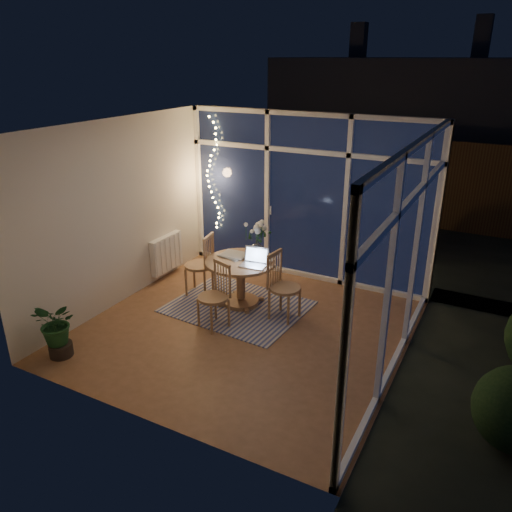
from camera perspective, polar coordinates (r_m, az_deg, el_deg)
name	(u,v)px	position (r m, az deg, el deg)	size (l,w,h in m)	color
floor	(245,329)	(6.65, -1.27, -8.33)	(4.00, 4.00, 0.00)	brown
ceiling	(243,127)	(5.79, -1.49, 14.47)	(4.00, 4.00, 0.00)	silver
wall_back	(307,198)	(7.82, 5.82, 6.63)	(4.00, 0.04, 2.60)	silver
wall_front	(135,303)	(4.60, -13.64, -5.24)	(4.00, 0.04, 2.60)	silver
wall_left	(119,214)	(7.24, -15.38, 4.69)	(0.04, 4.00, 2.60)	silver
wall_right	(411,266)	(5.47, 17.25, -1.13)	(0.04, 4.00, 2.60)	silver
window_wall_back	(306,198)	(7.79, 5.71, 6.57)	(4.00, 0.10, 2.60)	white
window_wall_right	(407,266)	(5.48, 16.84, -1.05)	(0.10, 4.00, 2.60)	white
radiator	(166,253)	(8.14, -10.20, 0.31)	(0.10, 0.70, 0.58)	white
fairy_lights	(212,174)	(8.41, -5.02, 9.32)	(0.24, 0.10, 1.85)	#F8D063
garden_patio	(381,230)	(10.82, 14.09, 2.90)	(12.00, 6.00, 0.10)	black
garden_fence	(368,178)	(11.15, 12.70, 8.72)	(11.00, 0.08, 1.80)	#3E2516
neighbour_roof	(418,104)	(13.79, 17.99, 16.16)	(7.00, 3.00, 2.20)	#2F3039
garden_shrubs	(294,219)	(9.60, 4.41, 4.29)	(0.90, 0.90, 0.90)	black
rug	(238,306)	(7.20, -2.10, -5.79)	(1.85, 1.48, 0.01)	beige
dining_table	(241,283)	(7.12, -1.74, -3.07)	(1.00, 1.00, 0.68)	#A36F49
chair_left	(199,264)	(7.44, -6.57, -0.90)	(0.45, 0.45, 0.96)	#A36F49
chair_right	(285,287)	(6.70, 3.32, -3.51)	(0.44, 0.44, 0.95)	#A36F49
chair_front	(213,296)	(6.51, -4.94, -4.58)	(0.42, 0.42, 0.90)	#A36F49
laptop	(253,257)	(6.76, -0.33, -0.16)	(0.35, 0.29, 0.25)	silver
flower_vase	(257,247)	(7.20, 0.11, 1.08)	(0.20, 0.20, 0.21)	silver
bowl	(268,260)	(6.94, 1.41, -0.52)	(0.15, 0.15, 0.04)	white
newspapers	(235,255)	(7.16, -2.41, 0.13)	(0.35, 0.27, 0.02)	silver
phone	(245,264)	(6.85, -1.25, -0.97)	(0.11, 0.06, 0.01)	black
potted_plant	(57,328)	(6.37, -21.76, -7.61)	(0.54, 0.47, 0.76)	#18431E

